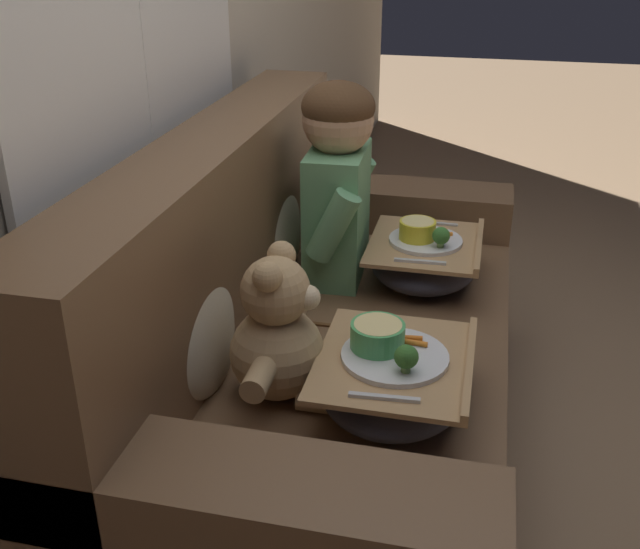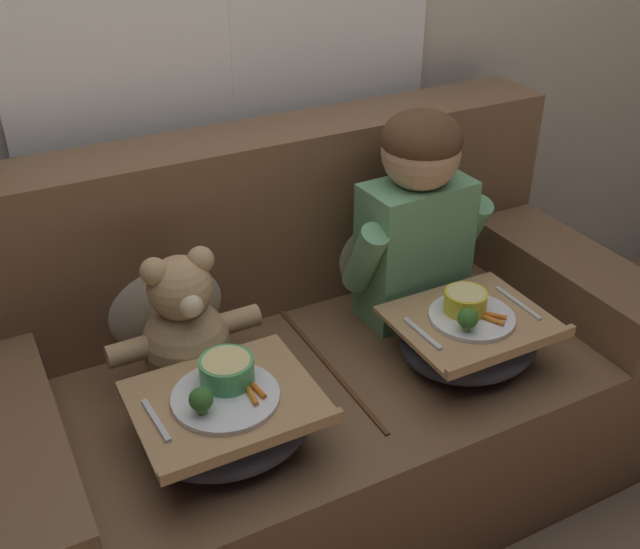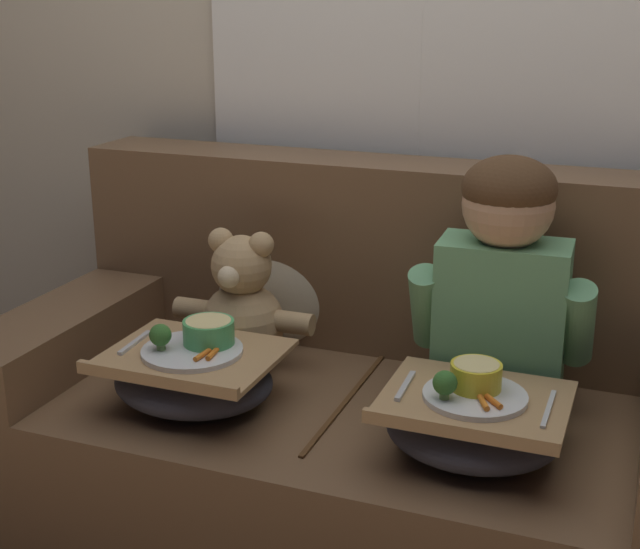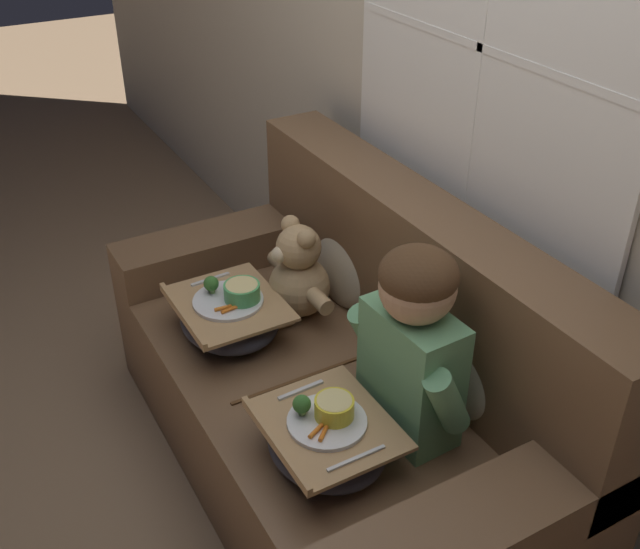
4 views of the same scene
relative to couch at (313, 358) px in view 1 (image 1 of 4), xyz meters
The scene contains 8 objects.
ground_plane 0.35m from the couch, 90.00° to the right, with size 14.00×14.00×0.00m, color #8E7051.
couch is the anchor object (origin of this frame).
throw_pillow_behind_child 0.47m from the couch, 30.61° to the left, with size 0.36×0.17×0.37m.
throw_pillow_behind_teddy 0.47m from the couch, 149.39° to the left, with size 0.37×0.18×0.38m.
child_figure 0.54m from the couch, ahead, with size 0.42×0.21×0.59m.
teddy_bear 0.42m from the couch, behind, with size 0.38×0.26×0.36m.
lap_tray_child 0.46m from the couch, 38.77° to the right, with size 0.38×0.33×0.20m.
lap_tray_teddy 0.46m from the couch, 141.37° to the right, with size 0.40×0.34×0.20m.
Camera 1 is at (-1.72, -0.35, 1.45)m, focal length 42.00 mm.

